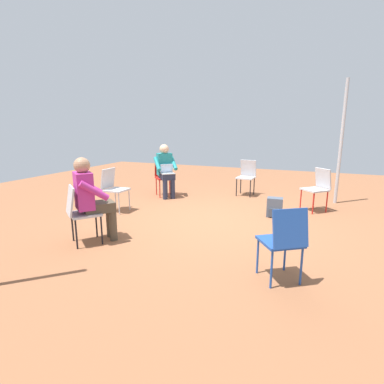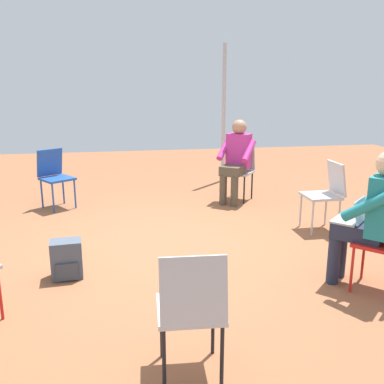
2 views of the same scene
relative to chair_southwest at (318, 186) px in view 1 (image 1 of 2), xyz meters
name	(u,v)px [view 1 (image 1 of 2)]	position (x,y,z in m)	size (l,w,h in m)	color
ground_plane	(213,220)	(1.71, 1.36, -0.50)	(14.00, 14.00, 0.00)	brown
chair_southwest	(318,186)	(0.00, 0.00, 0.00)	(0.58, 0.58, 0.85)	#B7B7BC
chair_east	(113,187)	(3.71, 1.56, 0.00)	(0.44, 0.40, 0.85)	#B7B7BC
chair_northwest	(284,239)	(0.31, 3.17, 0.00)	(0.57, 0.58, 0.85)	#1E4799
chair_south	(247,175)	(1.61, -0.88, 0.00)	(0.43, 0.46, 0.85)	#B7B7BC
chair_southeast	(164,175)	(3.46, -0.07, 0.00)	(0.58, 0.59, 0.85)	red
chair_northeast	(80,210)	(3.08, 3.15, 0.00)	(0.58, 0.58, 0.85)	#B7B7BC
person_with_laptop	(166,168)	(3.34, 0.05, 0.20)	(0.64, 0.64, 1.24)	#23283D
person_in_magenta	(91,195)	(2.98, 3.02, 0.20)	(0.63, 0.63, 1.24)	#4C4233
backpack_near_laptop_user	(275,208)	(0.71, 0.73, -0.34)	(0.29, 0.26, 0.36)	#475160
tent_pole_far	(341,143)	(-0.38, -0.83, 0.81)	(0.07, 0.07, 2.61)	#B2B2B7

